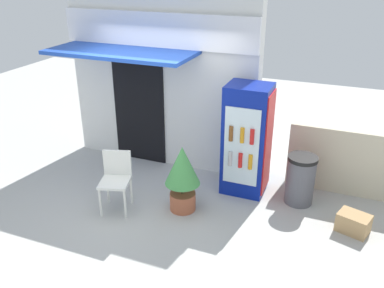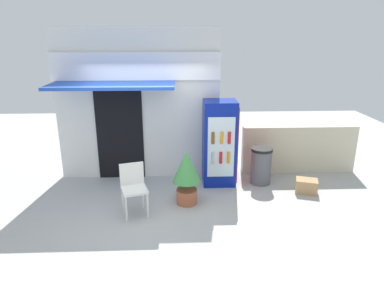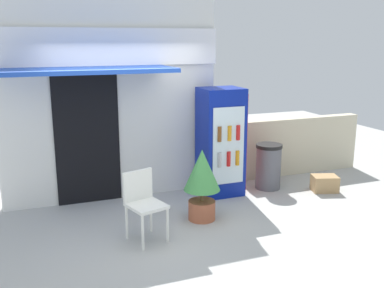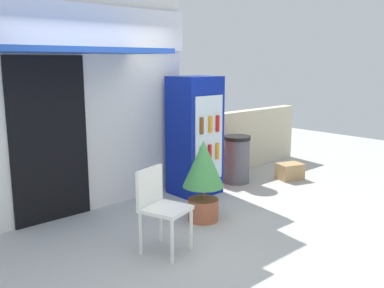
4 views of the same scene
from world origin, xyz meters
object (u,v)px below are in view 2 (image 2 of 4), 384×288
Objects in this scene: drink_cooler at (220,143)px; cardboard_box at (306,186)px; plastic_chair at (133,185)px; potted_plant_near_shop at (187,173)px; trash_bin at (261,166)px.

drink_cooler reaches higher than cardboard_box.
plastic_chair is 3.46m from cardboard_box.
drink_cooler is 2.09m from plastic_chair.
potted_plant_near_shop is (0.95, 0.31, 0.09)m from plastic_chair.
plastic_chair is (-1.66, -1.22, -0.36)m from drink_cooler.
potted_plant_near_shop is (-0.71, -0.92, -0.27)m from drink_cooler.
cardboard_box is at bearing -17.82° from drink_cooler.
potted_plant_near_shop reaches higher than plastic_chair.
drink_cooler reaches higher than trash_bin.
plastic_chair reaches higher than trash_bin.
potted_plant_near_shop reaches higher than trash_bin.
plastic_chair is at bearing -155.33° from trash_bin.
drink_cooler is 1.71× the size of potted_plant_near_shop.
trash_bin is 1.88× the size of cardboard_box.
potted_plant_near_shop is at bearing 18.08° from plastic_chair.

